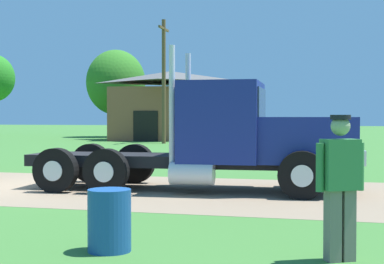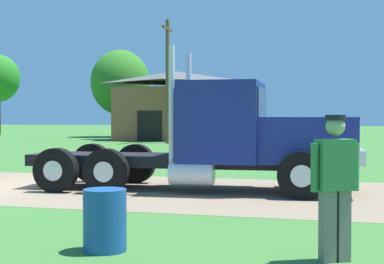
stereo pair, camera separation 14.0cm
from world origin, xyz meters
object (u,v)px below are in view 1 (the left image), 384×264
object	(u,v)px
truck_foreground_white	(231,139)
shed_building	(170,107)
visitor_standing_near	(340,180)
steel_barrel	(109,220)
utility_pole_far	(164,78)

from	to	relation	value
truck_foreground_white	shed_building	size ratio (longest dim) A/B	0.87
truck_foreground_white	visitor_standing_near	bearing A→B (deg)	-67.87
steel_barrel	utility_pole_far	bearing A→B (deg)	105.95
visitor_standing_near	shed_building	xyz separation A→B (m)	(-12.83, 35.53, 1.54)
truck_foreground_white	shed_building	bearing A→B (deg)	109.35
visitor_standing_near	shed_building	world-z (taller)	shed_building
visitor_standing_near	shed_building	bearing A→B (deg)	109.85
visitor_standing_near	shed_building	distance (m)	37.81
utility_pole_far	visitor_standing_near	bearing A→B (deg)	-68.75
shed_building	utility_pole_far	distance (m)	6.54
truck_foreground_white	visitor_standing_near	world-z (taller)	truck_foreground_white
utility_pole_far	shed_building	bearing A→B (deg)	102.80
truck_foreground_white	shed_building	distance (m)	30.98
visitor_standing_near	shed_building	size ratio (longest dim) A/B	0.19
visitor_standing_near	utility_pole_far	xyz separation A→B (m)	(-11.44, 29.40, 3.34)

